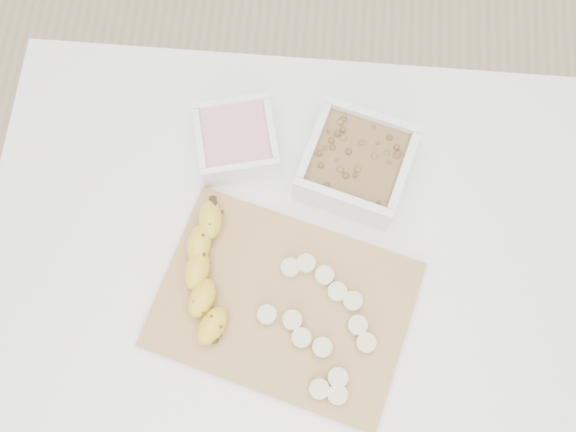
# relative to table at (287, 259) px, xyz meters

# --- Properties ---
(ground) EXTENTS (3.50, 3.50, 0.00)m
(ground) POSITION_rel_table_xyz_m (0.00, 0.00, -0.65)
(ground) COLOR #C6AD89
(ground) RESTS_ON ground
(table) EXTENTS (1.00, 0.70, 0.75)m
(table) POSITION_rel_table_xyz_m (0.00, 0.00, 0.00)
(table) COLOR white
(table) RESTS_ON ground
(bowl_yogurt) EXTENTS (0.16, 0.16, 0.06)m
(bowl_yogurt) POSITION_rel_table_xyz_m (-0.10, 0.17, 0.13)
(bowl_yogurt) COLOR white
(bowl_yogurt) RESTS_ON table
(bowl_granola) EXTENTS (0.20, 0.20, 0.08)m
(bowl_granola) POSITION_rel_table_xyz_m (0.10, 0.14, 0.14)
(bowl_granola) COLOR white
(bowl_granola) RESTS_ON table
(cutting_board) EXTENTS (0.45, 0.37, 0.01)m
(cutting_board) POSITION_rel_table_xyz_m (0.00, -0.10, 0.10)
(cutting_board) COLOR tan
(cutting_board) RESTS_ON table
(banana) EXTENTS (0.07, 0.23, 0.04)m
(banana) POSITION_rel_table_xyz_m (-0.12, -0.07, 0.13)
(banana) COLOR yellow
(banana) RESTS_ON cutting_board
(banana_slices) EXTENTS (0.19, 0.23, 0.02)m
(banana_slices) POSITION_rel_table_xyz_m (0.07, -0.13, 0.12)
(banana_slices) COLOR beige
(banana_slices) RESTS_ON cutting_board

